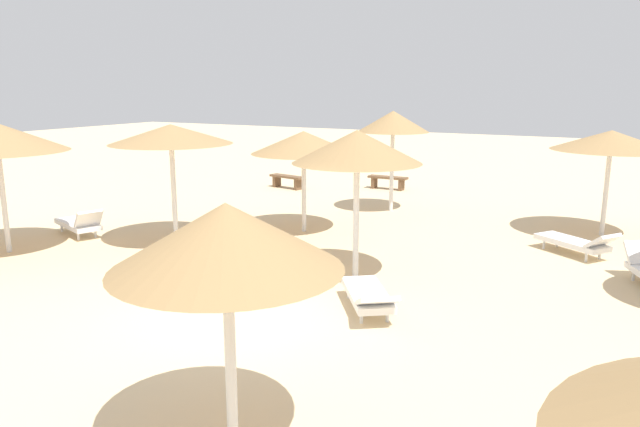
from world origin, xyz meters
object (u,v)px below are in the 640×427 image
at_px(lounger_2, 577,242).
at_px(bench_0, 287,179).
at_px(parasol_8, 393,122).
at_px(lounger_3, 80,223).
at_px(parasol_5, 171,135).
at_px(bench_1, 388,180).
at_px(lounger_4, 369,295).
at_px(parasol_9, 226,237).
at_px(parasol_4, 357,147).
at_px(parasol_7, 304,143).
at_px(parasol_2, 611,141).

distance_m(lounger_2, bench_0, 11.61).
xyz_separation_m(parasol_8, lounger_3, (-6.00, -6.77, -2.43)).
relative_size(parasol_5, bench_1, 1.97).
bearing_deg(bench_0, lounger_3, -96.45).
distance_m(lounger_2, lounger_3, 12.33).
bearing_deg(lounger_4, parasol_8, 109.05).
relative_size(parasol_9, lounger_4, 1.42).
height_order(parasol_8, lounger_3, parasol_8).
relative_size(parasol_5, lounger_3, 1.51).
xyz_separation_m(parasol_5, lounger_3, (-2.74, -0.59, -2.37)).
bearing_deg(parasol_8, parasol_4, -74.52).
bearing_deg(parasol_5, parasol_8, 62.17).
bearing_deg(lounger_3, parasol_7, 32.93).
distance_m(parasol_9, lounger_2, 10.39).
height_order(parasol_8, lounger_2, parasol_8).
bearing_deg(bench_0, lounger_2, -23.69).
height_order(lounger_3, bench_1, lounger_3).
relative_size(lounger_2, bench_1, 1.28).
bearing_deg(bench_1, parasol_2, -27.26).
bearing_deg(parasol_5, bench_0, 102.04).
height_order(parasol_2, parasol_8, parasol_8).
distance_m(parasol_2, lounger_3, 13.83).
xyz_separation_m(parasol_8, lounger_4, (2.81, -8.15, -2.45)).
distance_m(parasol_2, lounger_2, 3.22).
bearing_deg(lounger_4, lounger_3, 171.12).
bearing_deg(parasol_5, lounger_2, 21.69).
bearing_deg(bench_1, lounger_3, -113.15).
distance_m(parasol_4, bench_0, 11.18).
height_order(parasol_2, lounger_3, parasol_2).
xyz_separation_m(parasol_2, lounger_3, (-12.03, -6.48, -2.15)).
distance_m(parasol_7, lounger_3, 6.22).
distance_m(parasol_2, parasol_7, 7.83).
relative_size(parasol_9, bench_1, 1.82).
bearing_deg(parasol_8, parasol_5, -117.83).
height_order(parasol_2, bench_1, parasol_2).
relative_size(parasol_7, lounger_3, 1.41).
bearing_deg(bench_1, parasol_7, -86.17).
xyz_separation_m(parasol_2, parasol_7, (-7.10, -3.29, -0.10)).
bearing_deg(bench_1, parasol_4, -71.62).
bearing_deg(bench_0, parasol_7, -54.94).
height_order(lounger_4, bench_0, lounger_4).
relative_size(parasol_7, bench_1, 1.84).
height_order(parasol_2, parasol_7, parasol_2).
bearing_deg(parasol_4, bench_1, 108.38).
xyz_separation_m(parasol_4, bench_1, (-3.37, 10.15, -2.32)).
bearing_deg(parasol_4, bench_0, 128.58).
height_order(parasol_4, bench_0, parasol_4).
relative_size(lounger_2, bench_0, 1.24).
bearing_deg(parasol_8, lounger_3, -131.55).
distance_m(parasol_9, lounger_3, 11.00).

